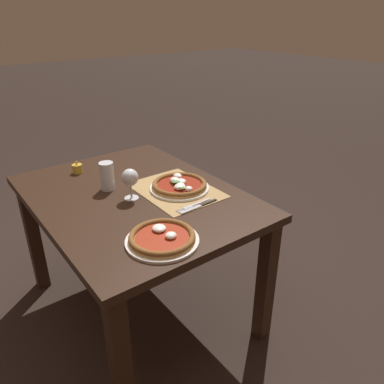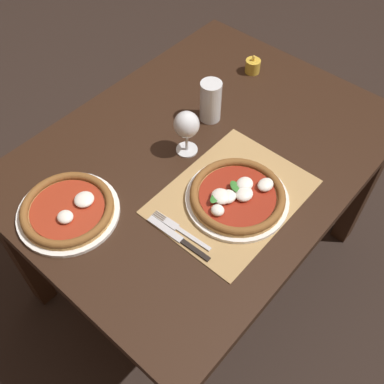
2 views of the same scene
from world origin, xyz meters
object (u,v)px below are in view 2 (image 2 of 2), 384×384
pizza_far (68,210)px  pint_glass (211,102)px  votive_candle (253,66)px  fork (181,230)px  wine_glass (187,126)px  pizza_near (237,196)px  knife (178,238)px

pizza_far → pint_glass: (0.58, -0.05, 0.05)m
pizza_far → votive_candle: votive_candle is taller
pint_glass → fork: size_ratio=0.72×
wine_glass → votive_candle: bearing=10.3°
pizza_near → fork: 0.20m
wine_glass → votive_candle: wine_glass is taller
wine_glass → pint_glass: bearing=14.3°
knife → pint_glass: bearing=29.7°
votive_candle → pint_glass: bearing=-171.9°
knife → fork: bearing=25.2°
pint_glass → knife: size_ratio=0.67×
knife → votive_candle: (0.74, 0.29, 0.02)m
votive_candle → pizza_near: bearing=-147.7°
wine_glass → knife: 0.35m
pint_glass → votive_candle: pint_glass is taller
pizza_far → pint_glass: 0.58m
knife → votive_candle: votive_candle is taller
pizza_near → wine_glass: (0.06, 0.25, 0.08)m
knife → pizza_near: bearing=-10.8°
wine_glass → fork: 0.33m
knife → votive_candle: size_ratio=2.99×
fork → votive_candle: size_ratio=2.79×
pizza_far → fork: pizza_far is taller
pizza_near → wine_glass: 0.27m
pizza_near → knife: size_ratio=1.40×
fork → knife: 0.03m
pizza_near → votive_candle: bearing=32.3°
pizza_near → pint_glass: 0.37m
pizza_near → votive_candle: size_ratio=4.20×
pint_glass → pizza_near: bearing=-127.8°
pizza_near → fork: size_ratio=1.51×
pizza_far → votive_candle: 0.88m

